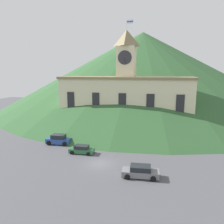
# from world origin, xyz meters

# --- Properties ---
(ground_plane) EXTENTS (160.00, 160.00, 0.00)m
(ground_plane) POSITION_xyz_m (0.00, 0.00, 0.00)
(ground_plane) COLOR #4C4C51
(civic_building) EXTENTS (34.20, 10.48, 27.76)m
(civic_building) POSITION_xyz_m (0.00, 23.93, 7.57)
(civic_building) COLOR beige
(civic_building) RESTS_ON ground
(banner_fence) EXTENTS (29.42, 0.12, 2.40)m
(banner_fence) POSITION_xyz_m (0.00, 16.12, 1.20)
(banner_fence) COLOR #2347B2
(banner_fence) RESTS_ON ground
(hillside_backdrop) EXTENTS (116.75, 116.75, 31.38)m
(hillside_backdrop) POSITION_xyz_m (0.00, 63.93, 15.69)
(hillside_backdrop) COLOR #2D562D
(hillside_backdrop) RESTS_ON ground
(street_lamp_left) EXTENTS (1.26, 0.36, 4.25)m
(street_lamp_left) POSITION_xyz_m (-5.53, 17.22, 3.15)
(street_lamp_left) COLOR black
(street_lamp_left) RESTS_ON ground
(street_lamp_far_right) EXTENTS (1.26, 0.36, 4.73)m
(street_lamp_far_right) POSITION_xyz_m (5.74, 17.22, 3.46)
(street_lamp_far_right) COLOR black
(street_lamp_far_right) RESTS_ON ground
(car_red_sedan) EXTENTS (4.48, 2.29, 1.45)m
(car_red_sedan) POSITION_xyz_m (12.43, 12.25, 0.67)
(car_red_sedan) COLOR red
(car_red_sedan) RESTS_ON ground
(car_green_wagon) EXTENTS (4.65, 2.24, 1.55)m
(car_green_wagon) POSITION_xyz_m (-4.71, 3.75, 0.72)
(car_green_wagon) COLOR #2D663D
(car_green_wagon) RESTS_ON ground
(car_yellow_coupe) EXTENTS (4.28, 2.28, 1.35)m
(car_yellow_coupe) POSITION_xyz_m (-4.99, 12.44, 0.63)
(car_yellow_coupe) COLOR yellow
(car_yellow_coupe) RESTS_ON ground
(car_blue_van) EXTENTS (5.21, 2.63, 2.10)m
(car_blue_van) POSITION_xyz_m (-11.34, 7.52, 0.96)
(car_blue_van) COLOR #284C99
(car_blue_van) RESTS_ON ground
(car_gray_pickup) EXTENTS (5.45, 2.73, 1.75)m
(car_gray_pickup) POSITION_xyz_m (7.00, -3.03, 0.81)
(car_gray_pickup) COLOR slate
(car_gray_pickup) RESTS_ON ground
(pedestrian) EXTENTS (0.40, 0.44, 1.79)m
(pedestrian) POSITION_xyz_m (-8.82, 13.43, 0.97)
(pedestrian) COLOR #282D3D
(pedestrian) RESTS_ON ground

